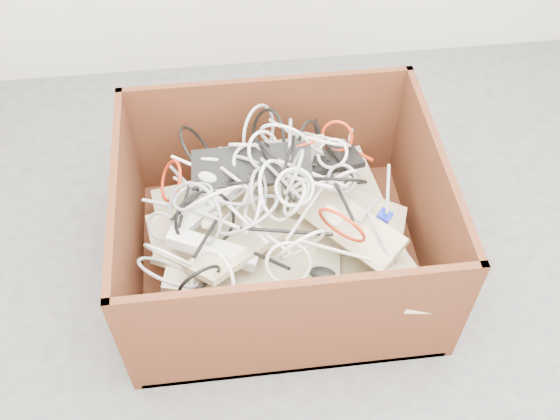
{
  "coord_description": "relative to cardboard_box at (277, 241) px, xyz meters",
  "views": [
    {
      "loc": [
        -0.32,
        -1.16,
        2.06
      ],
      "look_at": [
        -0.16,
        0.28,
        0.3
      ],
      "focal_mm": 41.5,
      "sensor_mm": 36.0,
      "label": 1
    }
  ],
  "objects": [
    {
      "name": "room_shell",
      "position": [
        0.17,
        -0.26,
        1.11
      ],
      "size": [
        3.04,
        3.04,
        2.5
      ],
      "color": "silver",
      "rests_on": "ground"
    },
    {
      "name": "mice_scatter",
      "position": [
        -0.01,
        -0.06,
        0.2
      ],
      "size": [
        0.61,
        0.7,
        0.21
      ],
      "color": "#BCB997",
      "rests_on": "keyboard_pile"
    },
    {
      "name": "power_strip_right",
      "position": [
        -0.23,
        -0.13,
        0.17
      ],
      "size": [
        0.31,
        0.16,
        0.1
      ],
      "primitive_type": "cube",
      "rotation": [
        -0.1,
        0.17,
        -0.36
      ],
      "color": "white",
      "rests_on": "keyboard_pile"
    },
    {
      "name": "vga_plug",
      "position": [
        0.36,
        -0.09,
        0.21
      ],
      "size": [
        0.06,
        0.06,
        0.03
      ],
      "primitive_type": "cube",
      "rotation": [
        0.09,
        0.14,
        -0.73
      ],
      "color": "#0C1DB4",
      "rests_on": "keyboard_pile"
    },
    {
      "name": "power_strip_left",
      "position": [
        -0.22,
        0.04,
        0.2
      ],
      "size": [
        0.28,
        0.22,
        0.13
      ],
      "primitive_type": "cube",
      "rotation": [
        0.14,
        -0.26,
        0.6
      ],
      "color": "white",
      "rests_on": "keyboard_pile"
    },
    {
      "name": "keyboard_pile",
      "position": [
        0.04,
        -0.0,
        0.13
      ],
      "size": [
        0.98,
        0.76,
        0.35
      ],
      "color": "#CCBC8F",
      "rests_on": "cardboard_box"
    },
    {
      "name": "cable_tangle",
      "position": [
        -0.07,
        0.03,
        0.26
      ],
      "size": [
        0.93,
        0.84,
        0.4
      ],
      "color": "#96969B",
      "rests_on": "keyboard_pile"
    },
    {
      "name": "ground",
      "position": [
        0.17,
        -0.26,
        -0.14
      ],
      "size": [
        3.0,
        3.0,
        0.0
      ],
      "primitive_type": "plane",
      "color": "#49484B",
      "rests_on": "ground"
    },
    {
      "name": "cardboard_box",
      "position": [
        0.0,
        0.0,
        0.0
      ],
      "size": [
        1.09,
        0.91,
        0.55
      ],
      "color": "#401D10",
      "rests_on": "ground"
    }
  ]
}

